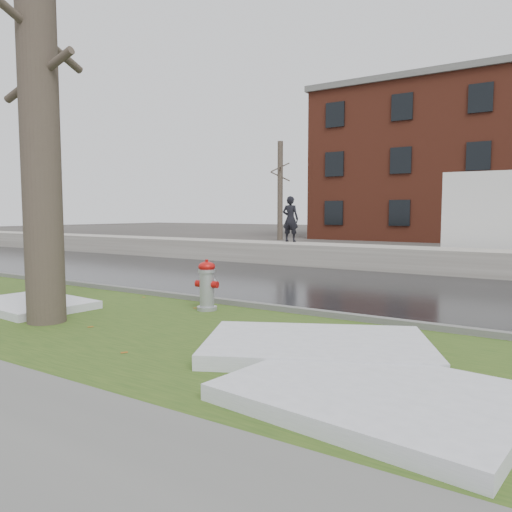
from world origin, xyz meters
The scene contains 14 objects.
ground centered at (0.00, 0.00, 0.00)m, with size 120.00×120.00×0.00m, color #47423D.
verge centered at (0.00, -1.25, 0.02)m, with size 60.00×4.50×0.04m, color #294517.
road centered at (0.00, 4.50, 0.01)m, with size 60.00×7.00×0.03m, color black.
parking_lot centered at (0.00, 13.00, 0.01)m, with size 60.00×9.00×0.03m, color slate.
curb centered at (0.00, 1.00, 0.07)m, with size 60.00×0.15×0.14m, color slate.
snowbank centered at (0.00, 8.70, 0.38)m, with size 60.00×1.60×0.75m, color #B3AEA3.
bg_tree_left centered at (-12.00, 22.00, 3.33)m, with size 1.40×1.62×6.50m.
bg_tree_center centered at (-6.00, 26.00, 3.33)m, with size 1.40×1.62×6.50m.
fire_hydrant centered at (-0.82, 0.33, 0.54)m, with size 0.46×0.41×0.93m.
tree centered at (-2.39, -1.88, 3.88)m, with size 1.58×1.88×7.62m.
worker centered at (-4.10, 9.30, 1.59)m, with size 0.61×0.40×1.67m, color black.
snow_patch_near centered at (3.30, -2.30, 0.12)m, with size 2.60×2.00×0.16m, color silver.
snow_patch_far centered at (-3.72, -1.32, 0.11)m, with size 2.20×1.60×0.14m, color silver.
snow_patch_side centered at (2.12, -1.11, 0.13)m, with size 2.80×1.80×0.18m, color silver.
Camera 1 is at (4.87, -6.73, 1.83)m, focal length 35.00 mm.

